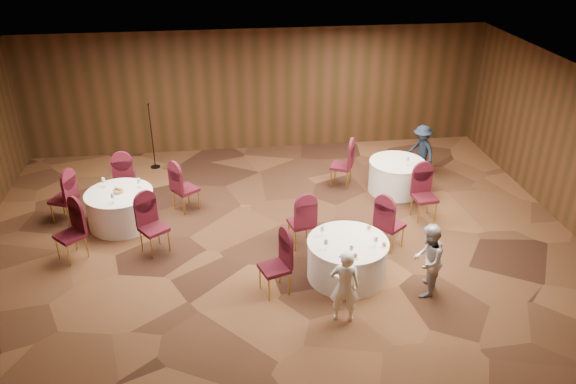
{
  "coord_description": "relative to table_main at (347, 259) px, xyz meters",
  "views": [
    {
      "loc": [
        -1.03,
        -9.19,
        6.1
      ],
      "look_at": [
        0.2,
        0.2,
        1.1
      ],
      "focal_mm": 35.0,
      "sensor_mm": 36.0,
      "label": 1
    }
  ],
  "objects": [
    {
      "name": "ground",
      "position": [
        -1.09,
        1.11,
        -0.38
      ],
      "size": [
        12.0,
        12.0,
        0.0
      ],
      "primitive_type": "plane",
      "color": "black",
      "rests_on": "ground"
    },
    {
      "name": "room_shell",
      "position": [
        -1.09,
        1.11,
        1.59
      ],
      "size": [
        12.0,
        12.0,
        12.0
      ],
      "color": "silver",
      "rests_on": "ground"
    },
    {
      "name": "table_main",
      "position": [
        0.0,
        0.0,
        0.0
      ],
      "size": [
        1.44,
        1.44,
        0.74
      ],
      "color": "white",
      "rests_on": "ground"
    },
    {
      "name": "table_left",
      "position": [
        -4.25,
        2.41,
        -0.0
      ],
      "size": [
        1.38,
        1.38,
        0.74
      ],
      "color": "white",
      "rests_on": "ground"
    },
    {
      "name": "table_right",
      "position": [
        1.87,
        3.13,
        -0.0
      ],
      "size": [
        1.28,
        1.28,
        0.74
      ],
      "color": "white",
      "rests_on": "ground"
    },
    {
      "name": "chairs_main",
      "position": [
        -0.32,
        0.57,
        0.12
      ],
      "size": [
        3.06,
        2.06,
        1.0
      ],
      "color": "#390B15",
      "rests_on": "ground"
    },
    {
      "name": "chairs_left",
      "position": [
        -4.24,
        2.35,
        0.12
      ],
      "size": [
        3.23,
        3.02,
        1.0
      ],
      "color": "#390B15",
      "rests_on": "ground"
    },
    {
      "name": "chairs_right",
      "position": [
        1.37,
        2.7,
        0.12
      ],
      "size": [
        2.04,
        2.39,
        1.0
      ],
      "color": "#390B15",
      "rests_on": "ground"
    },
    {
      "name": "tabletop_main",
      "position": [
        0.11,
        -0.14,
        0.46
      ],
      "size": [
        1.13,
        1.0,
        0.22
      ],
      "color": "silver",
      "rests_on": "table_main"
    },
    {
      "name": "tabletop_left",
      "position": [
        -4.24,
        2.41,
        0.45
      ],
      "size": [
        0.81,
        0.79,
        0.22
      ],
      "color": "silver",
      "rests_on": "table_left"
    },
    {
      "name": "tabletop_right",
      "position": [
        2.03,
        2.92,
        0.52
      ],
      "size": [
        0.08,
        0.08,
        0.22
      ],
      "color": "silver",
      "rests_on": "table_right"
    },
    {
      "name": "mic_stand",
      "position": [
        -3.79,
        5.16,
        0.12
      ],
      "size": [
        0.24,
        0.24,
        1.67
      ],
      "color": "black",
      "rests_on": "ground"
    },
    {
      "name": "woman_a",
      "position": [
        -0.31,
        -1.13,
        0.28
      ],
      "size": [
        0.53,
        0.4,
        1.31
      ],
      "primitive_type": "imported",
      "rotation": [
        0.0,
        0.0,
        2.96
      ],
      "color": "white",
      "rests_on": "ground"
    },
    {
      "name": "woman_b",
      "position": [
        1.23,
        -0.64,
        0.29
      ],
      "size": [
        0.77,
        0.82,
        1.34
      ],
      "primitive_type": "imported",
      "rotation": [
        0.0,
        0.0,
        4.19
      ],
      "color": "#B3B3B8",
      "rests_on": "ground"
    },
    {
      "name": "man_c",
      "position": [
        2.71,
        3.9,
        0.26
      ],
      "size": [
        0.73,
        0.94,
        1.28
      ],
      "primitive_type": "imported",
      "rotation": [
        0.0,
        0.0,
        5.07
      ],
      "color": "#151E2F",
      "rests_on": "ground"
    }
  ]
}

